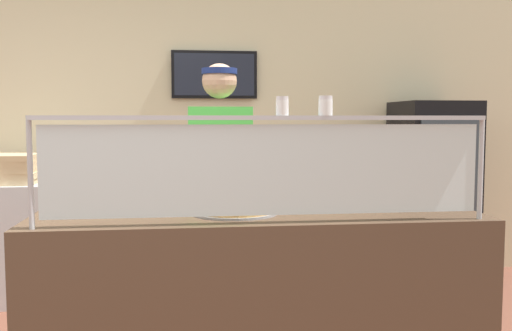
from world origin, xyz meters
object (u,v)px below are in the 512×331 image
parmesan_shaker (282,107)px  worker_figure (221,188)px  pizza_tray (235,210)px  drink_fridge (432,193)px  pizza_box_stack (9,169)px  pizza_server (241,206)px  pepper_flake_shaker (325,107)px

parmesan_shaker → worker_figure: bearing=104.1°
pizza_tray → drink_fridge: size_ratio=0.28×
pizza_tray → pizza_box_stack: size_ratio=0.95×
pizza_tray → pizza_server: pizza_server is taller
pizza_tray → drink_fridge: bearing=43.8°
parmesan_shaker → pepper_flake_shaker: size_ratio=0.96×
pizza_server → worker_figure: (-0.07, 0.61, 0.02)m
pizza_server → parmesan_shaker: size_ratio=3.24×
parmesan_shaker → pizza_box_stack: parmesan_shaker is taller
pizza_server → parmesan_shaker: bearing=-54.6°
pepper_flake_shaker → drink_fridge: size_ratio=0.06×
pepper_flake_shaker → worker_figure: size_ratio=0.05×
pizza_server → pepper_flake_shaker: bearing=-32.1°
drink_fridge → pizza_box_stack: drink_fridge is taller
worker_figure → pizza_box_stack: worker_figure is taller
worker_figure → pizza_box_stack: 1.95m
pepper_flake_shaker → pizza_box_stack: size_ratio=0.20×
pizza_server → pizza_tray: bearing=153.5°
pepper_flake_shaker → worker_figure: bearing=115.4°
pizza_tray → parmesan_shaker: parmesan_shaker is taller
worker_figure → pizza_box_stack: (-1.57, 1.15, 0.04)m
worker_figure → drink_fridge: 2.25m
pizza_tray → pizza_server: (0.03, -0.02, 0.02)m
worker_figure → pizza_server: bearing=-83.9°
pizza_server → worker_figure: worker_figure is taller
parmesan_shaker → pepper_flake_shaker: 0.20m
drink_fridge → pizza_server: bearing=-135.3°
worker_figure → pizza_box_stack: bearing=143.9°
worker_figure → parmesan_shaker: bearing=-75.9°
pizza_box_stack → pepper_flake_shaker: bearing=-45.7°
parmesan_shaker → drink_fridge: drink_fridge is taller
pizza_tray → worker_figure: (-0.03, 0.59, 0.04)m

